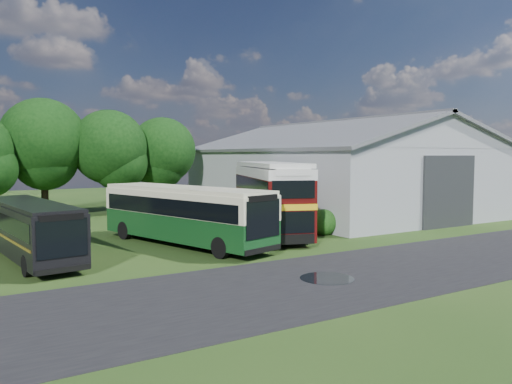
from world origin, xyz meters
TOP-DOWN VIEW (x-y plane):
  - ground at (0.00, 0.00)m, footprint 120.00×120.00m
  - asphalt_road at (3.00, -3.00)m, footprint 60.00×8.00m
  - puddle at (-1.50, -3.00)m, footprint 2.20×2.20m
  - storage_shed at (15.00, 15.98)m, footprint 18.80×24.80m
  - tree_mid at (-8.00, 24.80)m, footprint 6.80×6.80m
  - tree_right_a at (-3.00, 23.80)m, footprint 6.26×6.26m
  - tree_right_b at (2.00, 24.60)m, footprint 5.98×5.98m
  - shrub_front at (5.60, 6.00)m, footprint 1.70×1.70m
  - shrub_mid at (5.60, 8.00)m, footprint 1.60×1.60m
  - shrub_back at (5.60, 10.00)m, footprint 1.80×1.80m
  - bus_green_single at (-3.36, 7.15)m, footprint 5.91×12.08m
  - bus_maroon_double at (2.69, 7.69)m, footprint 6.13×10.91m
  - bus_dark_single at (-11.25, 7.35)m, footprint 3.49×10.27m

SIDE VIEW (x-z plane):
  - ground at x=0.00m, z-range 0.00..0.00m
  - asphalt_road at x=3.00m, z-range -0.01..0.01m
  - puddle at x=-1.50m, z-range -0.01..0.01m
  - shrub_front at x=5.60m, z-range -0.85..0.85m
  - shrub_mid at x=5.60m, z-range -0.80..0.80m
  - shrub_back at x=5.60m, z-range -0.90..0.90m
  - bus_dark_single at x=-11.25m, z-range 0.09..2.87m
  - bus_green_single at x=-3.36m, z-range 0.11..3.36m
  - bus_maroon_double at x=2.69m, z-range 0.00..4.56m
  - storage_shed at x=15.00m, z-range 0.09..8.24m
  - tree_right_b at x=2.00m, z-range 1.21..9.66m
  - tree_right_a at x=-3.00m, z-range 1.27..10.10m
  - tree_mid at x=-8.00m, z-range 1.38..10.98m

